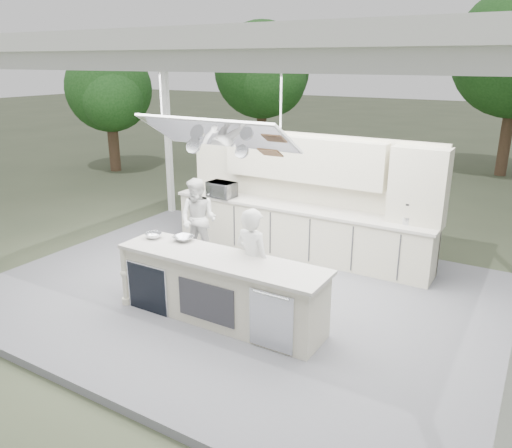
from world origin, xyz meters
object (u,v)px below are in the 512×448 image
Objects in this scene: sous_chef at (198,219)px; head_chef at (253,263)px; demo_island at (219,288)px; back_counter at (297,230)px.

head_chef is at bearing -42.21° from sous_chef.
demo_island is at bearing -53.66° from sous_chef.
back_counter is (-0.18, 2.81, 0.00)m from demo_island.
sous_chef reaches higher than demo_island.
head_chef reaches higher than sous_chef.
sous_chef is (-1.98, 1.37, -0.05)m from head_chef.
demo_island is 2.82m from back_counter.
back_counter is 2.56m from head_chef.
demo_island is 2.06× the size of sous_chef.
demo_island is 2.38m from sous_chef.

